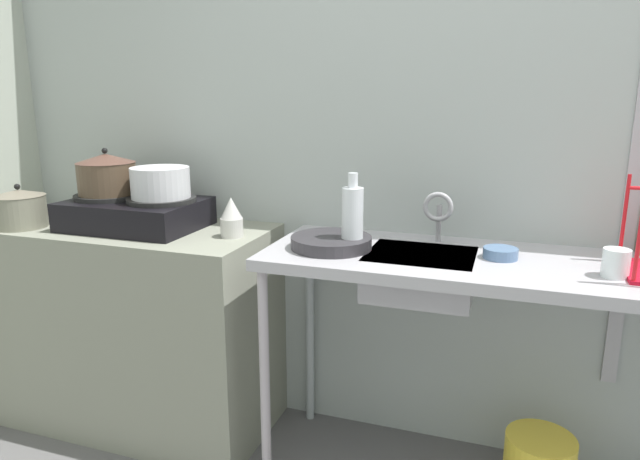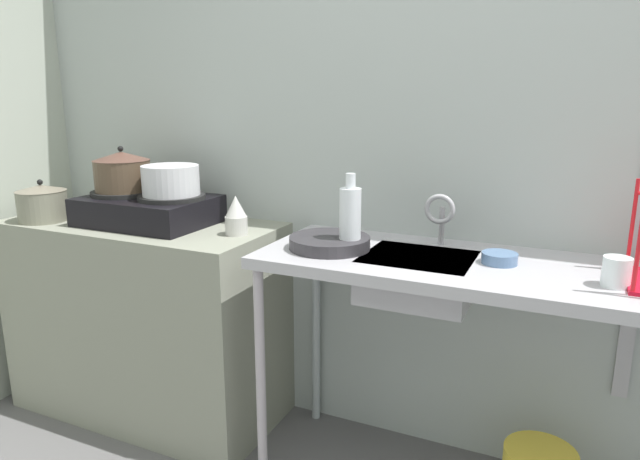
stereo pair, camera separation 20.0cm
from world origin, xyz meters
TOP-DOWN VIEW (x-y plane):
  - wall_back at (0.00, 1.46)m, footprint 5.06×0.10m
  - counter_concrete at (-1.43, 1.13)m, footprint 1.20×0.55m
  - counter_sink at (0.07, 1.13)m, footprint 1.62×0.55m
  - stove at (-1.37, 1.13)m, footprint 0.54×0.38m
  - pot_on_left_burner at (-1.50, 1.13)m, footprint 0.24×0.24m
  - pot_on_right_burner at (-1.24, 1.13)m, footprint 0.23×0.23m
  - pot_beside_stove at (-1.83, 0.98)m, footprint 0.21×0.21m
  - percolator at (-0.93, 1.12)m, footprint 0.09×0.09m
  - sink_basin at (-0.19, 1.12)m, footprint 0.37×0.32m
  - faucet at (-0.16, 1.27)m, footprint 0.11×0.06m
  - frying_pan at (-0.51, 1.09)m, footprint 0.29×0.29m
  - cup_by_rack at (0.40, 1.06)m, footprint 0.08×0.08m
  - small_bowl_on_drainboard at (0.07, 1.15)m, footprint 0.12×0.12m
  - bottle_by_sink at (-0.43, 1.09)m, footprint 0.08×0.08m

SIDE VIEW (x-z plane):
  - counter_concrete at x=-1.43m, z-range 0.00..0.88m
  - sink_basin at x=-0.19m, z-range 0.73..0.88m
  - counter_sink at x=0.07m, z-range 0.37..1.26m
  - small_bowl_on_drainboard at x=0.07m, z-range 0.88..0.92m
  - frying_pan at x=-0.51m, z-range 0.88..0.93m
  - cup_by_rack at x=0.40m, z-range 0.88..0.97m
  - stove at x=-1.37m, z-range 0.88..1.01m
  - percolator at x=-0.93m, z-range 0.88..1.04m
  - pot_beside_stove at x=-1.83m, z-range 0.87..1.05m
  - bottle_by_sink at x=-0.43m, z-range 0.86..1.14m
  - faucet at x=-0.16m, z-range 0.91..1.11m
  - pot_on_right_burner at x=-1.24m, z-range 1.02..1.14m
  - pot_on_left_burner at x=-1.50m, z-range 1.01..1.20m
  - wall_back at x=0.00m, z-range 0.00..2.49m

